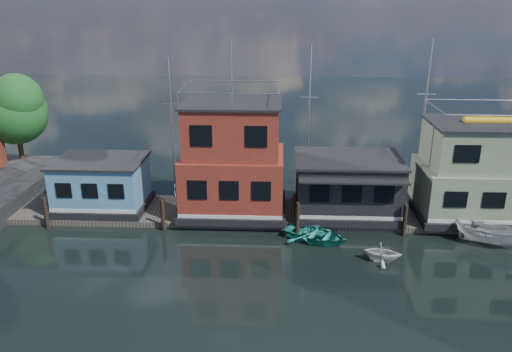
# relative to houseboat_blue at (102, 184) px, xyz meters

# --- Properties ---
(ground) EXTENTS (160.00, 160.00, 0.00)m
(ground) POSITION_rel_houseboat_blue_xyz_m (18.00, -12.00, -2.21)
(ground) COLOR black
(ground) RESTS_ON ground
(dock) EXTENTS (48.00, 5.00, 0.40)m
(dock) POSITION_rel_houseboat_blue_xyz_m (18.00, 0.00, -2.01)
(dock) COLOR #595147
(dock) RESTS_ON ground
(houseboat_blue) EXTENTS (6.40, 4.90, 3.66)m
(houseboat_blue) POSITION_rel_houseboat_blue_xyz_m (0.00, 0.00, 0.00)
(houseboat_blue) COLOR black
(houseboat_blue) RESTS_ON dock
(houseboat_red) EXTENTS (7.40, 5.90, 11.86)m
(houseboat_red) POSITION_rel_houseboat_blue_xyz_m (9.50, 0.00, 1.90)
(houseboat_red) COLOR black
(houseboat_red) RESTS_ON dock
(houseboat_dark) EXTENTS (7.40, 6.10, 4.06)m
(houseboat_dark) POSITION_rel_houseboat_blue_xyz_m (17.50, -0.02, 0.21)
(houseboat_dark) COLOR black
(houseboat_dark) RESTS_ON dock
(houseboat_green) EXTENTS (8.40, 5.90, 7.03)m
(houseboat_green) POSITION_rel_houseboat_blue_xyz_m (26.50, 0.00, 1.34)
(houseboat_green) COLOR black
(houseboat_green) RESTS_ON dock
(pilings) EXTENTS (42.28, 0.28, 2.20)m
(pilings) POSITION_rel_houseboat_blue_xyz_m (17.67, -2.80, -1.11)
(pilings) COLOR #2D2116
(pilings) RESTS_ON ground
(background_masts) EXTENTS (36.40, 0.16, 12.00)m
(background_masts) POSITION_rel_houseboat_blue_xyz_m (22.76, 6.00, 3.35)
(background_masts) COLOR silver
(background_masts) RESTS_ON ground
(motorboat) EXTENTS (4.19, 3.19, 1.53)m
(motorboat) POSITION_rel_houseboat_blue_xyz_m (26.02, -3.84, -1.44)
(motorboat) COLOR silver
(motorboat) RESTS_ON ground
(dinghy_teal) EXTENTS (5.04, 4.49, 0.86)m
(dinghy_teal) POSITION_rel_houseboat_blue_xyz_m (15.17, -3.85, -1.77)
(dinghy_teal) COLOR teal
(dinghy_teal) RESTS_ON ground
(dinghy_white) EXTENTS (2.65, 2.42, 1.20)m
(dinghy_white) POSITION_rel_houseboat_blue_xyz_m (18.92, -6.32, -1.61)
(dinghy_white) COLOR silver
(dinghy_white) RESTS_ON ground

